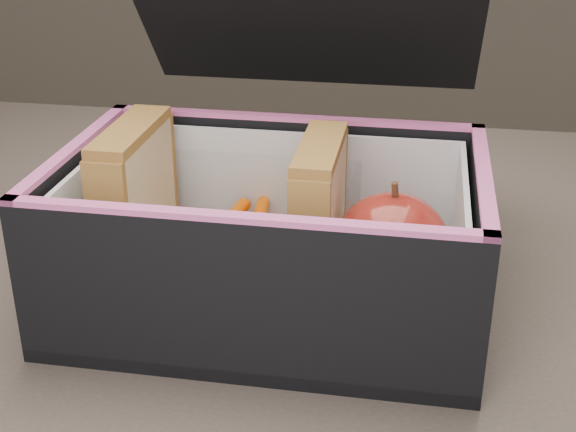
{
  "coord_description": "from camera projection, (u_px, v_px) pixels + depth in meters",
  "views": [
    {
      "loc": [
        0.05,
        -0.49,
        1.04
      ],
      "look_at": [
        -0.04,
        -0.01,
        0.81
      ],
      "focal_mm": 50.0,
      "sensor_mm": 36.0,
      "label": 1
    }
  ],
  "objects": [
    {
      "name": "sandwich_left",
      "position": [
        136.0,
        200.0,
        0.55
      ],
      "size": [
        0.03,
        0.1,
        0.11
      ],
      "color": "tan",
      "rests_on": "plastic_tub"
    },
    {
      "name": "carrot_sticks",
      "position": [
        232.0,
        248.0,
        0.57
      ],
      "size": [
        0.04,
        0.14,
        0.03
      ],
      "color": "#F33900",
      "rests_on": "plastic_tub"
    },
    {
      "name": "plastic_tub",
      "position": [
        227.0,
        233.0,
        0.55
      ],
      "size": [
        0.17,
        0.12,
        0.07
      ],
      "primitive_type": null,
      "color": "white",
      "rests_on": "lunch_bag"
    },
    {
      "name": "paper_napkin",
      "position": [
        381.0,
        296.0,
        0.54
      ],
      "size": [
        0.08,
        0.08,
        0.01
      ],
      "primitive_type": "cube",
      "rotation": [
        0.0,
        0.0,
        0.01
      ],
      "color": "white",
      "rests_on": "lunch_bag"
    },
    {
      "name": "sandwich_right",
      "position": [
        319.0,
        216.0,
        0.53
      ],
      "size": [
        0.03,
        0.09,
        0.1
      ],
      "color": "tan",
      "rests_on": "plastic_tub"
    },
    {
      "name": "red_apple",
      "position": [
        392.0,
        245.0,
        0.52
      ],
      "size": [
        0.1,
        0.1,
        0.08
      ],
      "rotation": [
        0.0,
        0.0,
        -0.41
      ],
      "color": "maroon",
      "rests_on": "paper_napkin"
    },
    {
      "name": "lunch_bag",
      "position": [
        272.0,
        224.0,
        0.54
      ],
      "size": [
        0.28,
        0.3,
        0.24
      ],
      "color": "black",
      "rests_on": "kitchen_table"
    },
    {
      "name": "kitchen_table",
      "position": [
        339.0,
        401.0,
        0.61
      ],
      "size": [
        1.2,
        0.8,
        0.75
      ],
      "color": "brown",
      "rests_on": "ground"
    }
  ]
}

